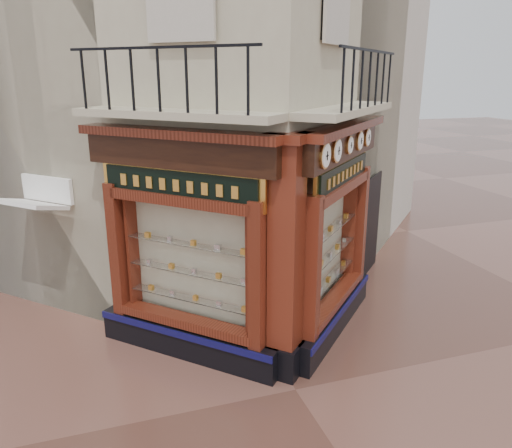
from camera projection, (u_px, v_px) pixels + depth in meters
name	position (u px, v px, depth m)	size (l,w,h in m)	color
ground	(296.00, 390.00, 7.89)	(80.00, 80.00, 0.00)	#4F2E24
main_building	(201.00, 20.00, 11.74)	(8.00, 8.00, 12.00)	#B8AE8F
neighbour_left	(91.00, 46.00, 13.39)	(8.00, 8.00, 11.00)	beige
neighbour_right	(265.00, 48.00, 14.87)	(8.00, 8.00, 11.00)	beige
shopfront_left	(184.00, 250.00, 8.32)	(2.86, 2.86, 3.98)	black
shopfront_right	(336.00, 233.00, 9.16)	(2.86, 2.86, 3.98)	black
corner_pilaster	(286.00, 264.00, 7.78)	(0.85, 0.85, 3.98)	black
balcony	(266.00, 111.00, 8.01)	(5.94, 2.97, 1.03)	#B8AE8F
clock_a	(325.00, 156.00, 7.46)	(0.32, 0.32, 0.41)	#CD8E44
clock_b	(337.00, 151.00, 7.94)	(0.32, 0.32, 0.40)	#CD8E44
clock_c	(349.00, 145.00, 8.53)	(0.26, 0.26, 0.32)	#CD8E44
clock_d	(360.00, 141.00, 9.08)	(0.29, 0.29, 0.36)	#CD8E44
clock_e	(367.00, 137.00, 9.54)	(0.28, 0.28, 0.35)	#CD8E44
awning	(45.00, 320.00, 10.10)	(1.29, 0.78, 0.08)	white
signboard_left	(178.00, 185.00, 7.93)	(2.23, 2.23, 0.60)	gold
signboard_right	(343.00, 174.00, 8.80)	(2.01, 2.01, 0.54)	gold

